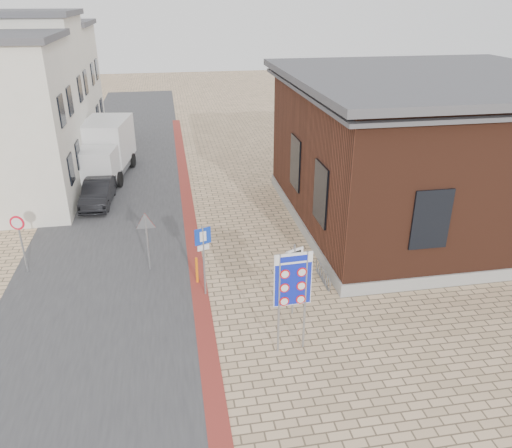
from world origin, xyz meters
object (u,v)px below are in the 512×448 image
object	(u,v)px
border_sign	(293,281)
parking_sign	(203,248)
essen_sign	(294,269)
bollard	(197,270)
sedan	(98,193)
box_truck	(104,149)

from	to	relation	value
border_sign	parking_sign	world-z (taller)	border_sign
essen_sign	bollard	xyz separation A→B (m)	(-3.03, 2.56, -1.22)
bollard	parking_sign	bearing A→B (deg)	-75.07
sedan	bollard	size ratio (longest dim) A/B	3.66
box_truck	border_sign	world-z (taller)	border_sign
essen_sign	bollard	world-z (taller)	essen_sign
sedan	border_sign	distance (m)	14.89
box_truck	border_sign	bearing A→B (deg)	-59.46
parking_sign	bollard	size ratio (longest dim) A/B	2.58
sedan	parking_sign	distance (m)	10.69
border_sign	parking_sign	distance (m)	4.22
parking_sign	border_sign	bearing A→B (deg)	-77.07
essen_sign	sedan	bearing A→B (deg)	99.62
box_truck	border_sign	xyz separation A→B (m)	(6.97, -17.57, 0.76)
sedan	essen_sign	bearing A→B (deg)	-52.88
essen_sign	bollard	distance (m)	4.15
sedan	box_truck	distance (m)	4.65
border_sign	bollard	world-z (taller)	border_sign
border_sign	parking_sign	size ratio (longest dim) A/B	1.22
box_truck	parking_sign	bearing A→B (deg)	-62.73
box_truck	border_sign	size ratio (longest dim) A/B	1.92
parking_sign	bollard	distance (m)	1.61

